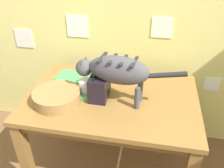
{
  "coord_description": "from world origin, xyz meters",
  "views": [
    {
      "loc": [
        0.34,
        -0.01,
        1.72
      ],
      "look_at": [
        0.07,
        1.35,
        0.86
      ],
      "focal_mm": 38.19,
      "sensor_mm": 36.0,
      "label": 1
    }
  ],
  "objects_px": {
    "coffee_mug": "(86,85)",
    "magazine": "(75,77)",
    "book_stack": "(54,91)",
    "toaster": "(100,87)",
    "wicker_basket": "(57,97)",
    "dining_table": "(112,107)",
    "cat": "(115,71)",
    "saucer_bowl": "(86,92)"
  },
  "relations": [
    {
      "from": "magazine",
      "to": "book_stack",
      "type": "relative_size",
      "value": 1.57
    },
    {
      "from": "coffee_mug",
      "to": "book_stack",
      "type": "height_order",
      "value": "coffee_mug"
    },
    {
      "from": "cat",
      "to": "magazine",
      "type": "height_order",
      "value": "cat"
    },
    {
      "from": "book_stack",
      "to": "dining_table",
      "type": "bearing_deg",
      "value": 6.3
    },
    {
      "from": "coffee_mug",
      "to": "magazine",
      "type": "height_order",
      "value": "coffee_mug"
    },
    {
      "from": "dining_table",
      "to": "toaster",
      "type": "height_order",
      "value": "toaster"
    },
    {
      "from": "coffee_mug",
      "to": "saucer_bowl",
      "type": "bearing_deg",
      "value": -180.0
    },
    {
      "from": "saucer_bowl",
      "to": "toaster",
      "type": "bearing_deg",
      "value": -6.72
    },
    {
      "from": "dining_table",
      "to": "book_stack",
      "type": "bearing_deg",
      "value": -173.7
    },
    {
      "from": "cat",
      "to": "toaster",
      "type": "distance_m",
      "value": 0.18
    },
    {
      "from": "cat",
      "to": "coffee_mug",
      "type": "xyz_separation_m",
      "value": [
        -0.21,
        0.03,
        -0.15
      ]
    },
    {
      "from": "dining_table",
      "to": "cat",
      "type": "xyz_separation_m",
      "value": [
        0.03,
        -0.04,
        0.32
      ]
    },
    {
      "from": "wicker_basket",
      "to": "saucer_bowl",
      "type": "bearing_deg",
      "value": 36.9
    },
    {
      "from": "coffee_mug",
      "to": "toaster",
      "type": "relative_size",
      "value": 0.68
    },
    {
      "from": "saucer_bowl",
      "to": "book_stack",
      "type": "distance_m",
      "value": 0.23
    },
    {
      "from": "dining_table",
      "to": "coffee_mug",
      "type": "height_order",
      "value": "coffee_mug"
    },
    {
      "from": "book_stack",
      "to": "toaster",
      "type": "height_order",
      "value": "toaster"
    },
    {
      "from": "cat",
      "to": "coffee_mug",
      "type": "bearing_deg",
      "value": 89.9
    },
    {
      "from": "saucer_bowl",
      "to": "coffee_mug",
      "type": "bearing_deg",
      "value": 0.0
    },
    {
      "from": "coffee_mug",
      "to": "toaster",
      "type": "xyz_separation_m",
      "value": [
        0.1,
        -0.01,
        0.01
      ]
    },
    {
      "from": "book_stack",
      "to": "toaster",
      "type": "relative_size",
      "value": 0.91
    },
    {
      "from": "dining_table",
      "to": "cat",
      "type": "height_order",
      "value": "cat"
    },
    {
      "from": "dining_table",
      "to": "coffee_mug",
      "type": "xyz_separation_m",
      "value": [
        -0.18,
        -0.01,
        0.17
      ]
    },
    {
      "from": "wicker_basket",
      "to": "coffee_mug",
      "type": "bearing_deg",
      "value": 36.4
    },
    {
      "from": "magazine",
      "to": "toaster",
      "type": "xyz_separation_m",
      "value": [
        0.27,
        -0.23,
        0.08
      ]
    },
    {
      "from": "toaster",
      "to": "magazine",
      "type": "bearing_deg",
      "value": 138.69
    },
    {
      "from": "book_stack",
      "to": "wicker_basket",
      "type": "bearing_deg",
      "value": -55.95
    },
    {
      "from": "dining_table",
      "to": "book_stack",
      "type": "relative_size",
      "value": 6.59
    },
    {
      "from": "toaster",
      "to": "cat",
      "type": "bearing_deg",
      "value": -7.74
    },
    {
      "from": "saucer_bowl",
      "to": "dining_table",
      "type": "bearing_deg",
      "value": 4.19
    },
    {
      "from": "coffee_mug",
      "to": "magazine",
      "type": "xyz_separation_m",
      "value": [
        -0.16,
        0.22,
        -0.07
      ]
    },
    {
      "from": "coffee_mug",
      "to": "toaster",
      "type": "distance_m",
      "value": 0.1
    },
    {
      "from": "magazine",
      "to": "book_stack",
      "type": "bearing_deg",
      "value": -98.85
    },
    {
      "from": "saucer_bowl",
      "to": "book_stack",
      "type": "bearing_deg",
      "value": -172.0
    },
    {
      "from": "cat",
      "to": "dining_table",
      "type": "bearing_deg",
      "value": 42.83
    },
    {
      "from": "dining_table",
      "to": "cat",
      "type": "bearing_deg",
      "value": -54.42
    },
    {
      "from": "wicker_basket",
      "to": "toaster",
      "type": "bearing_deg",
      "value": 22.59
    },
    {
      "from": "cat",
      "to": "magazine",
      "type": "relative_size",
      "value": 2.51
    },
    {
      "from": "cat",
      "to": "coffee_mug",
      "type": "distance_m",
      "value": 0.26
    },
    {
      "from": "coffee_mug",
      "to": "toaster",
      "type": "bearing_deg",
      "value": -6.92
    },
    {
      "from": "coffee_mug",
      "to": "wicker_basket",
      "type": "distance_m",
      "value": 0.21
    },
    {
      "from": "cat",
      "to": "saucer_bowl",
      "type": "bearing_deg",
      "value": 90.0
    }
  ]
}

